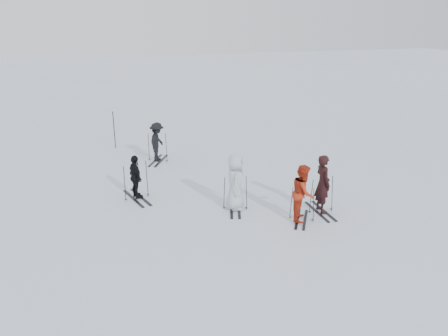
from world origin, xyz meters
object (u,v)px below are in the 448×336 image
skier_near_dark (323,184)px  skier_uphill_far (157,142)px  skier_uphill_left (136,178)px  skier_grey (235,183)px  skier_red (303,193)px  piste_marker (114,130)px

skier_near_dark → skier_uphill_far: skier_near_dark is taller
skier_uphill_left → skier_uphill_far: (1.40, 3.99, 0.08)m
skier_uphill_far → skier_grey: bearing=-136.6°
skier_near_dark → skier_red: size_ratio=1.07×
skier_near_dark → piste_marker: skier_near_dark is taller
skier_near_dark → skier_uphill_far: bearing=33.1°
skier_red → skier_uphill_far: 8.08m
skier_red → piste_marker: 11.22m
skier_uphill_left → piste_marker: 6.68m
skier_uphill_left → skier_uphill_far: 4.23m
skier_red → skier_grey: 2.26m
skier_grey → skier_near_dark: bearing=-94.5°
skier_grey → skier_uphill_far: (-1.66, 5.89, -0.08)m
skier_red → skier_uphill_left: 5.86m
piste_marker → skier_grey: bearing=-68.7°
skier_near_dark → skier_uphill_left: 6.44m
piste_marker → skier_uphill_far: bearing=-58.0°
skier_grey → skier_uphill_far: 6.12m
skier_red → skier_grey: (-1.76, 1.42, 0.04)m
skier_near_dark → piste_marker: 11.34m
piste_marker → skier_uphill_left: bearing=-87.7°
skier_grey → piste_marker: (-3.34, 8.57, -0.04)m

